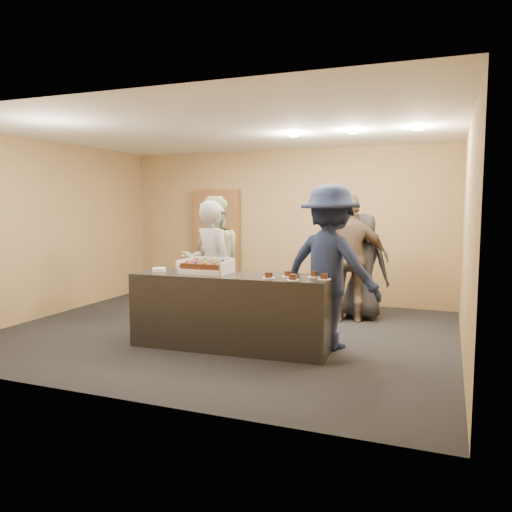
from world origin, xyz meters
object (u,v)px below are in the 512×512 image
Objects in this scene: plate_stack at (159,270)px; person_brown_extra at (351,259)px; person_navy_man at (330,267)px; cake_box at (207,269)px; person_dark_suit at (362,266)px; storage_cabinet at (217,243)px; sheet_cake at (206,265)px; person_server_grey at (213,269)px; person_sage_man at (213,261)px; serving_counter at (231,311)px.

person_brown_extra is at bearing 43.92° from plate_stack.
cake_box is at bearing 31.71° from person_navy_man.
plate_stack is 3.11m from person_dark_suit.
person_brown_extra is 0.31m from person_dark_suit.
person_dark_suit is at bearing 53.55° from cake_box.
storage_cabinet reaches higher than sheet_cake.
person_brown_extra is (1.55, 1.45, 0.05)m from person_server_grey.
person_brown_extra is (2.74, -1.15, -0.07)m from storage_cabinet.
person_sage_man is 2.27m from person_dark_suit.
person_brown_extra is (-0.02, 1.45, -0.05)m from person_navy_man.
plate_stack is (-0.62, -0.07, -0.08)m from sheet_cake.
storage_cabinet reaches higher than plate_stack.
storage_cabinet is 11.57× the size of plate_stack.
sheet_cake is 2.38m from person_brown_extra.
cake_box is 0.06m from sheet_cake.
plate_stack is 0.09× the size of person_brown_extra.
storage_cabinet is 2.87m from person_server_grey.
plate_stack is at bearing -178.66° from serving_counter.
person_brown_extra reaches higher than serving_counter.
person_navy_man is at bearing 17.29° from sheet_cake.
person_dark_suit is at bearing 45.33° from plate_stack.
person_brown_extra is at bearing 57.23° from serving_counter.
person_dark_suit reaches higher than sheet_cake.
storage_cabinet is 3.31m from cake_box.
person_server_grey is 0.96× the size of person_sage_man.
sheet_cake is at bearing 177.03° from serving_counter.
person_navy_man is at bearing 16.48° from cake_box.
storage_cabinet is 3.03m from person_dark_suit.
person_navy_man reaches higher than person_brown_extra.
sheet_cake is 0.28× the size of person_sage_man.
serving_counter is 0.60m from cake_box.
storage_cabinet reaches higher than person_navy_man.
storage_cabinet is at bearing 113.28° from sheet_cake.
person_brown_extra reaches higher than person_sage_man.
person_brown_extra is at bearing 52.78° from cake_box.
person_server_grey is 1.57m from person_navy_man.
plate_stack is at bearing 42.08° from person_sage_man.
cake_box is at bearing 89.18° from sheet_cake.
plate_stack is 2.13m from person_navy_man.
serving_counter is at bearing 159.37° from person_server_grey.
person_navy_man is at bearing 77.95° from person_brown_extra.
cake_box reaches higher than sheet_cake.
plate_stack is 0.11× the size of person_dark_suit.
plate_stack is 0.10× the size of person_server_grey.
person_sage_man is at bearing 111.56° from sheet_cake.
sheet_cake is (-0.00, -0.02, 0.05)m from cake_box.
person_navy_man reaches higher than cake_box.
storage_cabinet reaches higher than person_brown_extra.
person_brown_extra reaches higher than cake_box.
person_dark_suit is at bearing 53.83° from sheet_cake.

